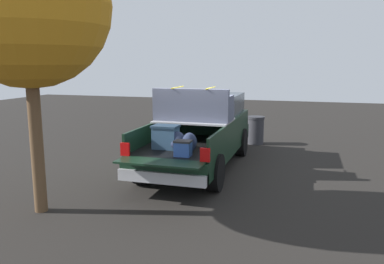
{
  "coord_description": "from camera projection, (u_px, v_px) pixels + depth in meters",
  "views": [
    {
      "loc": [
        -9.83,
        -2.77,
        2.84
      ],
      "look_at": [
        -0.6,
        0.0,
        1.1
      ],
      "focal_mm": 35.91,
      "sensor_mm": 36.0,
      "label": 1
    }
  ],
  "objects": [
    {
      "name": "tree_background",
      "position": [
        26.0,
        5.0,
        6.79
      ],
      "size": [
        3.0,
        3.0,
        5.37
      ],
      "color": "brown",
      "rests_on": "ground_plane"
    },
    {
      "name": "trash_can",
      "position": [
        256.0,
        130.0,
        13.59
      ],
      "size": [
        0.6,
        0.6,
        0.98
      ],
      "color": "#2D2D33",
      "rests_on": "ground_plane"
    },
    {
      "name": "pickup_truck",
      "position": [
        202.0,
        130.0,
        10.74
      ],
      "size": [
        6.05,
        2.06,
        2.23
      ],
      "color": "black",
      "rests_on": "ground_plane"
    },
    {
      "name": "ground_plane",
      "position": [
        198.0,
        168.0,
        10.56
      ],
      "size": [
        40.0,
        40.0,
        0.0
      ],
      "primitive_type": "plane",
      "color": "black"
    }
  ]
}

